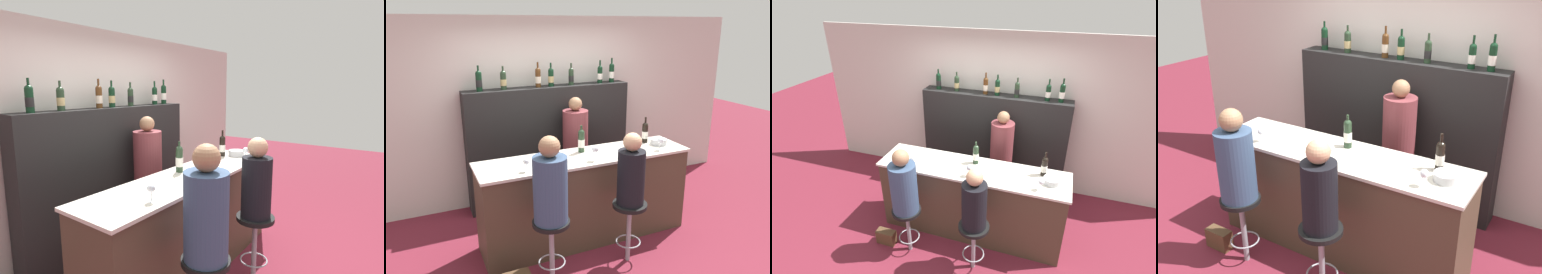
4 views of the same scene
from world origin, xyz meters
TOP-DOWN VIEW (x-y plane):
  - ground_plane at (0.00, 0.00)m, footprint 16.00×16.00m
  - wall_back at (0.00, 1.69)m, footprint 6.40×0.05m
  - bar_counter at (0.00, 0.29)m, footprint 2.50×0.62m
  - back_bar_cabinet at (0.00, 1.46)m, footprint 2.34×0.28m
  - wine_bottle_counter_0 at (0.01, 0.43)m, footprint 0.08×0.08m
  - wine_bottle_counter_1 at (0.90, 0.43)m, footprint 0.08×0.08m
  - wine_bottle_backbar_0 at (-0.94, 1.46)m, footprint 0.08×0.08m
  - wine_bottle_backbar_1 at (-0.62, 1.46)m, footprint 0.08×0.08m
  - wine_bottle_backbar_2 at (-0.15, 1.46)m, footprint 0.08×0.08m
  - wine_bottle_backbar_3 at (0.03, 1.46)m, footprint 0.08×0.08m
  - wine_bottle_backbar_4 at (0.33, 1.46)m, footprint 0.07×0.07m
  - wine_bottle_backbar_5 at (0.78, 1.46)m, footprint 0.07×0.07m
  - wine_bottle_backbar_6 at (0.98, 1.46)m, footprint 0.08×0.08m
  - wine_glass_0 at (-0.76, 0.11)m, footprint 0.07×0.07m
  - wine_glass_1 at (0.02, 0.11)m, footprint 0.08×0.08m
  - wine_glass_2 at (0.89, 0.11)m, footprint 0.07×0.07m
  - metal_bowl at (1.01, 0.29)m, footprint 0.20×0.20m
  - bar_stool_left at (-0.66, -0.33)m, footprint 0.36×0.36m
  - guest_seated_left at (-0.66, -0.33)m, footprint 0.33×0.33m
  - bar_stool_right at (0.22, -0.33)m, footprint 0.36×0.36m
  - guest_seated_right at (0.22, -0.33)m, footprint 0.29×0.29m
  - bartender at (0.22, 1.08)m, footprint 0.34×0.34m

SIDE VIEW (x-z plane):
  - ground_plane at x=0.00m, z-range 0.00..0.00m
  - bar_counter at x=0.00m, z-range 0.00..1.05m
  - bar_stool_left at x=-0.66m, z-range 0.19..0.87m
  - bar_stool_right at x=0.22m, z-range 0.19..0.87m
  - bartender at x=0.22m, z-range -0.06..1.50m
  - back_bar_cabinet at x=0.00m, z-range 0.00..1.67m
  - guest_seated_right at x=0.22m, z-range 0.64..1.41m
  - guest_seated_left at x=-0.66m, z-range 0.63..1.47m
  - metal_bowl at x=1.01m, z-range 1.05..1.12m
  - wine_glass_0 at x=-0.76m, z-range 1.08..1.22m
  - wine_glass_2 at x=0.89m, z-range 1.08..1.23m
  - wine_glass_1 at x=0.02m, z-range 1.09..1.26m
  - wine_bottle_counter_1 at x=0.90m, z-range 1.02..1.35m
  - wine_bottle_counter_0 at x=0.01m, z-range 1.03..1.34m
  - wall_back at x=0.00m, z-range 0.00..2.60m
  - wine_bottle_backbar_4 at x=0.33m, z-range 1.64..1.94m
  - wine_bottle_backbar_1 at x=-0.62m, z-range 1.64..1.95m
  - wine_bottle_backbar_5 at x=0.78m, z-range 1.64..1.96m
  - wine_bottle_backbar_3 at x=0.03m, z-range 1.64..1.96m
  - wine_bottle_backbar_2 at x=-0.15m, z-range 1.64..1.97m
  - wine_bottle_backbar_0 at x=-0.94m, z-range 1.64..1.97m
  - wine_bottle_backbar_6 at x=0.98m, z-range 1.64..1.98m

